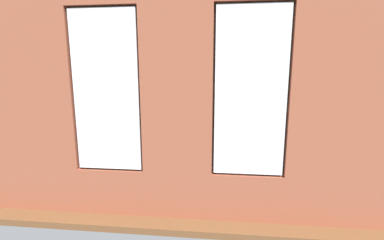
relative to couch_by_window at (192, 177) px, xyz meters
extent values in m
cube|color=brown|center=(0.15, -2.16, -0.38)|extent=(6.64, 6.38, 0.10)
cube|color=#9E5138|center=(-2.11, 0.65, 1.43)|extent=(1.53, 0.16, 3.52)
cube|color=#9E5138|center=(0.15, 0.65, 1.43)|extent=(0.99, 0.16, 3.52)
cube|color=#9E5138|center=(2.40, 0.65, 1.43)|extent=(1.53, 0.16, 3.52)
cube|color=#9E5138|center=(-0.84, 0.65, 0.01)|extent=(0.99, 0.16, 0.68)
cube|color=white|center=(-0.84, 0.69, 1.50)|extent=(0.93, 0.03, 2.23)
cube|color=#38281E|center=(-0.84, 0.63, 1.50)|extent=(0.99, 0.04, 2.29)
cube|color=#9E5138|center=(1.14, 0.65, 0.01)|extent=(0.99, 0.16, 0.68)
cube|color=white|center=(1.14, 0.69, 1.50)|extent=(0.93, 0.03, 2.23)
cube|color=#38281E|center=(1.14, 0.63, 1.50)|extent=(0.99, 0.04, 2.29)
cube|color=#A87547|center=(0.15, 0.55, 0.32)|extent=(3.18, 0.24, 0.06)
cube|color=black|center=(0.15, 0.56, 1.96)|extent=(0.49, 0.03, 0.64)
cube|color=#A33875|center=(0.15, 0.55, 1.96)|extent=(0.43, 0.01, 0.58)
cube|color=white|center=(3.11, -1.96, 1.43)|extent=(0.10, 5.38, 3.52)
cube|color=black|center=(0.00, -0.05, -0.12)|extent=(1.92, 0.85, 0.42)
cube|color=black|center=(0.00, 0.28, 0.28)|extent=(1.92, 0.24, 0.38)
cube|color=black|center=(-0.85, -0.05, 0.19)|extent=(0.22, 0.85, 0.24)
cube|color=black|center=(0.85, -0.05, 0.19)|extent=(0.22, 0.85, 0.24)
cube|color=black|center=(-0.37, -0.09, 0.15)|extent=(0.68, 0.65, 0.12)
cube|color=black|center=(0.37, -0.09, 0.15)|extent=(0.68, 0.65, 0.12)
cube|color=black|center=(-2.12, -1.72, -0.12)|extent=(0.92, 2.07, 0.42)
cube|color=black|center=(-2.45, -1.73, 0.28)|extent=(0.31, 2.05, 0.38)
cube|color=black|center=(-2.09, -2.63, 0.19)|extent=(0.86, 0.25, 0.24)
cube|color=black|center=(-2.15, -0.80, 0.19)|extent=(0.86, 0.25, 0.24)
cube|color=black|center=(-2.07, -2.12, 0.15)|extent=(0.67, 0.76, 0.12)
cube|color=black|center=(-2.09, -1.31, 0.15)|extent=(0.67, 0.76, 0.12)
cube|color=tan|center=(0.27, -2.01, 0.07)|extent=(1.57, 0.86, 0.04)
cube|color=tan|center=(-0.45, -2.38, -0.14)|extent=(0.07, 0.07, 0.38)
cube|color=tan|center=(1.00, -2.38, -0.14)|extent=(0.07, 0.07, 0.38)
cube|color=tan|center=(-0.45, -1.64, -0.14)|extent=(0.07, 0.07, 0.38)
cube|color=tan|center=(1.00, -1.64, -0.14)|extent=(0.07, 0.07, 0.38)
cylinder|color=#B23D38|center=(0.47, -2.12, 0.13)|extent=(0.08, 0.08, 0.09)
cylinder|color=#B7333D|center=(0.74, -1.88, 0.15)|extent=(0.08, 0.08, 0.12)
cylinder|color=beige|center=(0.16, -1.88, 0.13)|extent=(0.10, 0.10, 0.08)
sphere|color=#3D8E42|center=(0.16, -1.88, 0.22)|extent=(0.12, 0.12, 0.12)
cube|color=#59595B|center=(-0.16, -2.16, 0.10)|extent=(0.17, 0.07, 0.02)
cube|color=#B2B2B7|center=(0.27, -2.01, 0.10)|extent=(0.09, 0.18, 0.02)
cube|color=black|center=(2.81, -1.68, -0.04)|extent=(1.28, 0.42, 0.59)
cube|color=black|center=(2.81, -1.68, 0.28)|extent=(0.51, 0.20, 0.05)
cube|color=black|center=(2.81, -1.68, 0.34)|extent=(0.06, 0.04, 0.06)
cube|color=black|center=(2.81, -1.68, 0.71)|extent=(1.17, 0.04, 0.69)
cube|color=black|center=(2.81, -1.71, 0.71)|extent=(1.12, 0.01, 0.64)
cylinder|color=olive|center=(1.27, -4.31, -0.19)|extent=(0.49, 0.49, 0.28)
ellipsoid|color=silver|center=(1.27, -4.31, 0.14)|extent=(1.09, 1.09, 0.44)
ellipsoid|color=navy|center=(1.36, -4.31, 0.25)|extent=(0.44, 0.44, 0.18)
cylinder|color=gray|center=(-0.46, -3.02, -0.24)|extent=(0.15, 0.15, 0.18)
cylinder|color=brown|center=(-0.46, -3.02, -0.06)|extent=(0.02, 0.02, 0.18)
ellipsoid|color=#337F38|center=(-0.46, -3.02, 0.16)|extent=(0.27, 0.27, 0.26)
cylinder|color=beige|center=(-1.41, -0.05, -0.17)|extent=(0.25, 0.25, 0.32)
cylinder|color=brown|center=(-1.41, -0.05, 0.16)|extent=(0.05, 0.05, 0.35)
cone|color=#286B2D|center=(-1.18, -0.07, 0.62)|extent=(0.55, 0.16, 0.65)
cone|color=#286B2D|center=(-1.39, 0.23, 0.57)|extent=(0.16, 0.65, 0.56)
cone|color=#286B2D|center=(-1.65, -0.08, 0.61)|extent=(0.58, 0.19, 0.63)
cone|color=#286B2D|center=(-1.43, -0.34, 0.56)|extent=(0.15, 0.66, 0.53)
cylinder|color=#47423D|center=(2.51, -4.30, -0.14)|extent=(0.36, 0.36, 0.39)
cylinder|color=brown|center=(2.51, -4.30, 0.11)|extent=(0.05, 0.05, 0.11)
ellipsoid|color=#1E5B28|center=(2.51, -4.30, 0.40)|extent=(0.56, 0.56, 0.46)
cylinder|color=brown|center=(-2.32, 0.10, -0.16)|extent=(0.29, 0.29, 0.33)
cylinder|color=brown|center=(-2.32, 0.10, 0.06)|extent=(0.04, 0.04, 0.11)
ellipsoid|color=#286B2D|center=(-2.32, 0.10, 0.37)|extent=(0.58, 0.58, 0.51)
cylinder|color=gray|center=(-2.32, -4.35, -0.19)|extent=(0.27, 0.27, 0.28)
cylinder|color=brown|center=(-2.32, -4.35, 0.18)|extent=(0.05, 0.05, 0.47)
cone|color=#3D8E42|center=(-2.08, -4.32, 0.59)|extent=(0.58, 0.22, 0.47)
cone|color=#3D8E42|center=(-2.19, -4.18, 0.62)|extent=(0.43, 0.51, 0.51)
cone|color=#3D8E42|center=(-2.44, -4.20, 0.64)|extent=(0.42, 0.48, 0.55)
cone|color=#3D8E42|center=(-2.50, -4.37, 0.66)|extent=(0.48, 0.18, 0.57)
cone|color=#3D8E42|center=(-2.45, -4.54, 0.61)|extent=(0.43, 0.54, 0.49)
cone|color=#3D8E42|center=(-2.25, -4.52, 0.66)|extent=(0.31, 0.49, 0.57)
cylinder|color=beige|center=(-1.77, -3.19, -0.23)|extent=(0.16, 0.16, 0.20)
cylinder|color=brown|center=(-1.77, -3.19, -0.04)|extent=(0.02, 0.02, 0.18)
ellipsoid|color=#1E5B28|center=(-1.77, -3.19, 0.16)|extent=(0.32, 0.32, 0.22)
cylinder|color=#47423D|center=(2.26, -0.59, -0.20)|extent=(0.27, 0.27, 0.26)
cylinder|color=brown|center=(2.26, -0.59, 0.01)|extent=(0.04, 0.04, 0.15)
ellipsoid|color=#337F38|center=(2.26, -0.59, 0.31)|extent=(0.52, 0.52, 0.47)
cylinder|color=gray|center=(2.23, 0.10, -0.14)|extent=(0.37, 0.37, 0.38)
cylinder|color=brown|center=(2.23, 0.10, 0.32)|extent=(0.07, 0.07, 0.54)
cone|color=#1E5B28|center=(2.41, 0.13, 0.76)|extent=(0.49, 0.26, 0.46)
cone|color=#1E5B28|center=(2.33, 0.25, 0.76)|extent=(0.39, 0.49, 0.46)
cone|color=#1E5B28|center=(2.21, 0.26, 0.77)|extent=(0.24, 0.47, 0.48)
cone|color=#1E5B28|center=(2.09, 0.18, 0.77)|extent=(0.48, 0.36, 0.47)
cone|color=#1E5B28|center=(2.08, 0.00, 0.75)|extent=(0.50, 0.39, 0.45)
cone|color=#1E5B28|center=(2.16, -0.07, 0.74)|extent=(0.35, 0.51, 0.44)
cone|color=#1E5B28|center=(2.32, -0.02, 0.79)|extent=(0.38, 0.45, 0.49)
camera|label=1|loc=(-0.43, 4.13, 1.76)|focal=24.00mm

